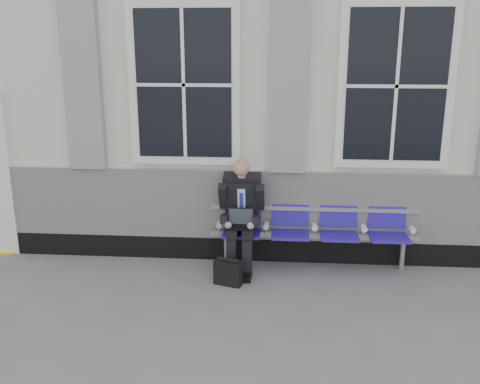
{
  "coord_description": "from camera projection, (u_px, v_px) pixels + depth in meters",
  "views": [
    {
      "loc": [
        -0.96,
        -5.01,
        2.76
      ],
      "look_at": [
        -1.43,
        0.9,
        1.08
      ],
      "focal_mm": 40.0,
      "sensor_mm": 36.0,
      "label": 1
    }
  ],
  "objects": [
    {
      "name": "ground",
      "position": [
        372.0,
        319.0,
        5.49
      ],
      "size": [
        70.0,
        70.0,
        0.0
      ],
      "primitive_type": "plane",
      "color": "slate",
      "rests_on": "ground"
    },
    {
      "name": "station_building",
      "position": [
        345.0,
        77.0,
        8.21
      ],
      "size": [
        14.4,
        4.4,
        4.49
      ],
      "color": "beige",
      "rests_on": "ground"
    },
    {
      "name": "bench",
      "position": [
        314.0,
        225.0,
        6.65
      ],
      "size": [
        2.6,
        0.47,
        0.91
      ],
      "color": "#9EA0A3",
      "rests_on": "ground"
    },
    {
      "name": "businessman",
      "position": [
        241.0,
        211.0,
        6.53
      ],
      "size": [
        0.55,
        0.74,
        1.4
      ],
      "color": "black",
      "rests_on": "ground"
    },
    {
      "name": "briefcase",
      "position": [
        228.0,
        272.0,
        6.24
      ],
      "size": [
        0.35,
        0.23,
        0.33
      ],
      "color": "black",
      "rests_on": "ground"
    }
  ]
}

